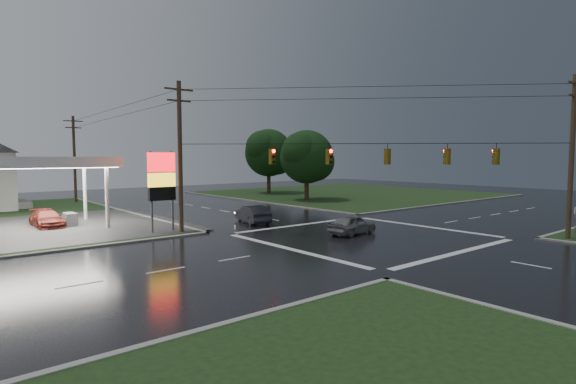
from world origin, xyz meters
TOP-DOWN VIEW (x-y plane):
  - ground at (0.00, 0.00)m, footprint 120.00×120.00m
  - grass_ne at (26.00, 26.00)m, footprint 36.00×36.00m
  - pylon_sign at (-10.50, 10.50)m, footprint 2.00×0.35m
  - utility_pole_nw at (-9.50, 9.50)m, footprint 2.20×0.32m
  - utility_pole_se at (9.50, -9.50)m, footprint 2.20×0.32m
  - utility_pole_n at (-9.50, 38.00)m, footprint 2.20×0.32m
  - traffic_signals at (0.02, -0.02)m, footprint 26.87×26.87m
  - tree_ne_near at (14.14, 21.99)m, footprint 7.99×6.80m
  - tree_ne_far at (17.15, 33.99)m, footprint 8.46×7.20m
  - car_north at (-2.61, 10.27)m, footprint 2.69×4.93m
  - car_crossing at (-0.17, 1.22)m, footprint 4.32×2.11m
  - car_pump at (-16.53, 18.74)m, footprint 1.99×4.74m

SIDE VIEW (x-z plane):
  - ground at x=0.00m, z-range 0.00..0.00m
  - grass_ne at x=26.00m, z-range 0.00..0.08m
  - car_pump at x=-16.53m, z-range 0.00..1.37m
  - car_crossing at x=-0.17m, z-range 0.00..1.42m
  - car_north at x=-2.61m, z-range 0.00..1.54m
  - pylon_sign at x=-10.50m, z-range 1.01..7.01m
  - utility_pole_n at x=-9.50m, z-range 0.22..10.72m
  - tree_ne_near at x=14.14m, z-range 1.07..10.05m
  - utility_pole_nw at x=-9.50m, z-range 0.22..11.22m
  - utility_pole_se at x=9.50m, z-range 0.22..11.22m
  - tree_ne_far at x=17.15m, z-range 1.28..11.08m
  - traffic_signals at x=0.02m, z-range 5.75..7.22m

